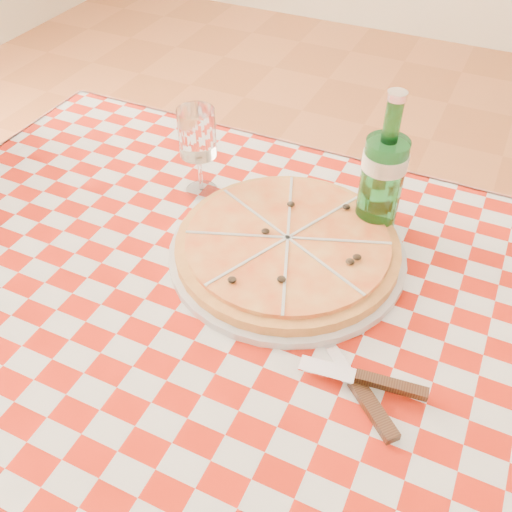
% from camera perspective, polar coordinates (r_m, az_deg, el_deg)
% --- Properties ---
extents(dining_table, '(1.20, 0.80, 0.75)m').
position_cam_1_polar(dining_table, '(0.90, -0.48, -10.20)').
color(dining_table, brown).
rests_on(dining_table, ground).
extents(tablecloth, '(1.30, 0.90, 0.01)m').
position_cam_1_polar(tablecloth, '(0.82, -0.52, -6.26)').
color(tablecloth, '#A3170A').
rests_on(tablecloth, dining_table).
extents(pizza_plate, '(0.48, 0.48, 0.05)m').
position_cam_1_polar(pizza_plate, '(0.89, 3.15, 1.14)').
color(pizza_plate, '#C28340').
rests_on(pizza_plate, tablecloth).
extents(water_bottle, '(0.09, 0.09, 0.25)m').
position_cam_1_polar(water_bottle, '(0.90, 12.68, 8.63)').
color(water_bottle, '#1B6D2B').
rests_on(water_bottle, tablecloth).
extents(wine_glass, '(0.08, 0.08, 0.16)m').
position_cam_1_polar(wine_glass, '(1.00, -5.76, 10.23)').
color(wine_glass, white).
rests_on(wine_glass, tablecloth).
extents(cutlery, '(0.27, 0.24, 0.02)m').
position_cam_1_polar(cutlery, '(0.75, 9.84, -11.90)').
color(cutlery, silver).
rests_on(cutlery, tablecloth).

